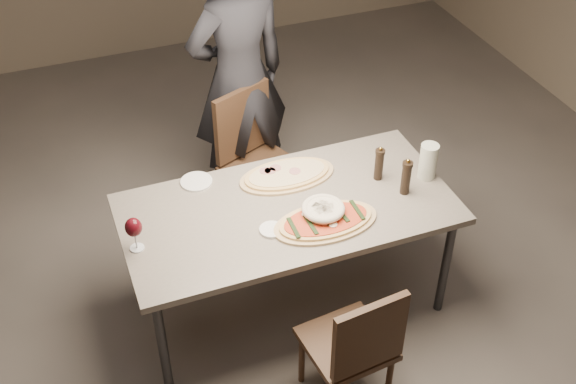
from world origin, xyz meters
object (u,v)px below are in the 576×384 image
object	(u,v)px
dining_table	(288,214)
chair_far	(255,153)
bread_basket	(323,211)
diner	(239,78)
zucchini_pizza	(326,221)
pepper_mill_left	(379,164)
ham_pizza	(287,175)
carafe	(428,161)
chair_near	(356,344)

from	to	relation	value
dining_table	chair_far	bearing A→B (deg)	84.29
bread_basket	diner	bearing A→B (deg)	92.99
zucchini_pizza	pepper_mill_left	world-z (taller)	pepper_mill_left
ham_pizza	zucchini_pizza	bearing A→B (deg)	-59.04
diner	ham_pizza	bearing A→B (deg)	80.28
zucchini_pizza	chair_far	xyz separation A→B (m)	(-0.05, 1.02, -0.23)
ham_pizza	chair_far	size ratio (longest dim) A/B	0.58
ham_pizza	bread_basket	distance (m)	0.40
dining_table	diner	world-z (taller)	diner
chair_far	ham_pizza	bearing A→B (deg)	67.40
bread_basket	diner	distance (m)	1.24
pepper_mill_left	bread_basket	bearing A→B (deg)	-154.13
ham_pizza	pepper_mill_left	bearing A→B (deg)	2.92
ham_pizza	bread_basket	world-z (taller)	bread_basket
dining_table	carafe	xyz separation A→B (m)	(0.83, -0.03, 0.16)
dining_table	pepper_mill_left	xyz separation A→B (m)	(0.57, 0.05, 0.16)
ham_pizza	carafe	size ratio (longest dim) A/B	2.62
diner	pepper_mill_left	bearing A→B (deg)	105.07
ham_pizza	carafe	distance (m)	0.80
carafe	diner	world-z (taller)	diner
bread_basket	carafe	size ratio (longest dim) A/B	1.08
bread_basket	chair_far	distance (m)	1.01
zucchini_pizza	carafe	xyz separation A→B (m)	(0.70, 0.17, 0.09)
ham_pizza	dining_table	bearing A→B (deg)	-84.62
dining_table	carafe	size ratio (longest dim) A/B	8.43
ham_pizza	chair_far	bearing A→B (deg)	115.44
bread_basket	carafe	bearing A→B (deg)	10.30
dining_table	zucchini_pizza	bearing A→B (deg)	-56.45
chair_near	diner	size ratio (longest dim) A/B	0.45
dining_table	ham_pizza	world-z (taller)	ham_pizza
dining_table	bread_basket	bearing A→B (deg)	-48.30
ham_pizza	bread_basket	size ratio (longest dim) A/B	2.43
carafe	chair_near	world-z (taller)	carafe
pepper_mill_left	chair_far	xyz separation A→B (m)	(-0.48, 0.76, -0.32)
diner	dining_table	bearing A→B (deg)	75.47
zucchini_pizza	bread_basket	bearing A→B (deg)	102.02
pepper_mill_left	diner	xyz separation A→B (m)	(-0.49, 1.02, 0.09)
pepper_mill_left	diner	world-z (taller)	diner
dining_table	chair_far	distance (m)	0.83
zucchini_pizza	diner	world-z (taller)	diner
dining_table	chair_far	xyz separation A→B (m)	(0.08, 0.81, -0.16)
zucchini_pizza	pepper_mill_left	bearing A→B (deg)	48.11
carafe	chair_far	size ratio (longest dim) A/B	0.22
zucchini_pizza	chair_near	distance (m)	0.66
zucchini_pizza	pepper_mill_left	size ratio (longest dim) A/B	2.64
dining_table	chair_near	size ratio (longest dim) A/B	2.11
chair_near	chair_far	world-z (taller)	chair_far
chair_near	chair_far	size ratio (longest dim) A/B	0.89
chair_far	diner	bearing A→B (deg)	-111.57
carafe	chair_near	size ratio (longest dim) A/B	0.25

